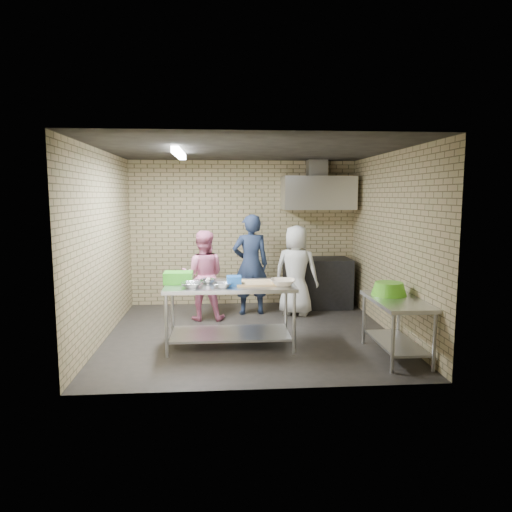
{
  "coord_description": "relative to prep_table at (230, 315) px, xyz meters",
  "views": [
    {
      "loc": [
        -0.43,
        -6.72,
        2.06
      ],
      "look_at": [
        0.1,
        0.2,
        1.15
      ],
      "focal_mm": 32.62,
      "sensor_mm": 36.0,
      "label": 1
    }
  ],
  "objects": [
    {
      "name": "floor",
      "position": [
        0.31,
        0.54,
        -0.43
      ],
      "size": [
        4.2,
        4.2,
        0.0
      ],
      "primitive_type": "plane",
      "color": "black",
      "rests_on": "ground"
    },
    {
      "name": "ceiling",
      "position": [
        0.31,
        0.54,
        2.27
      ],
      "size": [
        4.2,
        4.2,
        0.0
      ],
      "primitive_type": "plane",
      "rotation": [
        3.14,
        0.0,
        0.0
      ],
      "color": "black",
      "rests_on": "ground"
    },
    {
      "name": "back_wall",
      "position": [
        0.31,
        2.54,
        0.92
      ],
      "size": [
        4.2,
        0.06,
        2.7
      ],
      "primitive_type": "cube",
      "color": "#91845A",
      "rests_on": "ground"
    },
    {
      "name": "front_wall",
      "position": [
        0.31,
        -1.46,
        0.92
      ],
      "size": [
        4.2,
        0.06,
        2.7
      ],
      "primitive_type": "cube",
      "color": "#91845A",
      "rests_on": "ground"
    },
    {
      "name": "left_wall",
      "position": [
        -1.79,
        0.54,
        0.92
      ],
      "size": [
        0.06,
        4.0,
        2.7
      ],
      "primitive_type": "cube",
      "color": "#91845A",
      "rests_on": "ground"
    },
    {
      "name": "right_wall",
      "position": [
        2.41,
        0.54,
        0.92
      ],
      "size": [
        0.06,
        4.0,
        2.7
      ],
      "primitive_type": "cube",
      "color": "#91845A",
      "rests_on": "ground"
    },
    {
      "name": "prep_table",
      "position": [
        0.0,
        0.0,
        0.0
      ],
      "size": [
        1.74,
        0.87,
        0.87
      ],
      "primitive_type": "cube",
      "color": "#A9ACB0",
      "rests_on": "floor"
    },
    {
      "name": "side_counter",
      "position": [
        2.11,
        -0.56,
        -0.06
      ],
      "size": [
        0.6,
        1.2,
        0.75
      ],
      "primitive_type": "cube",
      "color": "silver",
      "rests_on": "floor"
    },
    {
      "name": "stove",
      "position": [
        1.66,
        2.19,
        0.02
      ],
      "size": [
        1.2,
        0.7,
        0.9
      ],
      "primitive_type": "cube",
      "color": "black",
      "rests_on": "floor"
    },
    {
      "name": "range_hood",
      "position": [
        1.66,
        2.24,
        1.67
      ],
      "size": [
        1.3,
        0.6,
        0.6
      ],
      "primitive_type": "cube",
      "color": "silver",
      "rests_on": "back_wall"
    },
    {
      "name": "hood_duct",
      "position": [
        1.66,
        2.39,
        2.12
      ],
      "size": [
        0.35,
        0.3,
        0.3
      ],
      "primitive_type": "cube",
      "color": "#A5A8AD",
      "rests_on": "back_wall"
    },
    {
      "name": "wall_shelf",
      "position": [
        1.96,
        2.43,
        1.49
      ],
      "size": [
        0.8,
        0.2,
        0.04
      ],
      "primitive_type": "cube",
      "color": "#3F2B19",
      "rests_on": "back_wall"
    },
    {
      "name": "fluorescent_fixture",
      "position": [
        -0.69,
        0.54,
        2.21
      ],
      "size": [
        0.1,
        1.25,
        0.08
      ],
      "primitive_type": "cube",
      "color": "white",
      "rests_on": "ceiling"
    },
    {
      "name": "green_crate",
      "position": [
        -0.7,
        0.12,
        0.51
      ],
      "size": [
        0.39,
        0.29,
        0.15
      ],
      "primitive_type": "cube",
      "color": "green",
      "rests_on": "prep_table"
    },
    {
      "name": "blue_tub",
      "position": [
        0.05,
        -0.1,
        0.5
      ],
      "size": [
        0.19,
        0.19,
        0.13
      ],
      "primitive_type": "cube",
      "color": "blue",
      "rests_on": "prep_table"
    },
    {
      "name": "cutting_board",
      "position": [
        0.35,
        -0.02,
        0.45
      ],
      "size": [
        0.53,
        0.41,
        0.03
      ],
      "primitive_type": "cube",
      "color": "tan",
      "rests_on": "prep_table"
    },
    {
      "name": "mixing_bowl_a",
      "position": [
        -0.5,
        -0.2,
        0.47
      ],
      "size": [
        0.3,
        0.3,
        0.07
      ],
      "primitive_type": "imported",
      "rotation": [
        0.0,
        0.0,
        -0.13
      ],
      "color": "#B7BBBF",
      "rests_on": "prep_table"
    },
    {
      "name": "mixing_bowl_b",
      "position": [
        -0.3,
        0.05,
        0.47
      ],
      "size": [
        0.23,
        0.23,
        0.06
      ],
      "primitive_type": "imported",
      "rotation": [
        0.0,
        0.0,
        -0.13
      ],
      "color": "#B3B5BA",
      "rests_on": "prep_table"
    },
    {
      "name": "mixing_bowl_c",
      "position": [
        -0.1,
        -0.22,
        0.46
      ],
      "size": [
        0.28,
        0.28,
        0.06
      ],
      "primitive_type": "imported",
      "rotation": [
        0.0,
        0.0,
        -0.13
      ],
      "color": "silver",
      "rests_on": "prep_table"
    },
    {
      "name": "ceramic_bowl",
      "position": [
        0.7,
        -0.15,
        0.48
      ],
      "size": [
        0.37,
        0.37,
        0.08
      ],
      "primitive_type": "imported",
      "rotation": [
        0.0,
        0.0,
        -0.13
      ],
      "color": "beige",
      "rests_on": "prep_table"
    },
    {
      "name": "green_basin",
      "position": [
        2.09,
        -0.31,
        0.4
      ],
      "size": [
        0.46,
        0.46,
        0.17
      ],
      "primitive_type": null,
      "color": "#59C626",
      "rests_on": "side_counter"
    },
    {
      "name": "bottle_red",
      "position": [
        1.71,
        2.43,
        1.6
      ],
      "size": [
        0.07,
        0.07,
        0.18
      ],
      "primitive_type": "cylinder",
      "color": "#B22619",
      "rests_on": "wall_shelf"
    },
    {
      "name": "bottle_green",
      "position": [
        2.11,
        2.43,
        1.58
      ],
      "size": [
        0.06,
        0.06,
        0.15
      ],
      "primitive_type": "cylinder",
      "color": "green",
      "rests_on": "wall_shelf"
    },
    {
      "name": "man_navy",
      "position": [
        0.39,
        1.75,
        0.43
      ],
      "size": [
        0.68,
        0.49,
        1.74
      ],
      "primitive_type": "imported",
      "rotation": [
        0.0,
        0.0,
        3.27
      ],
      "color": "#151A35",
      "rests_on": "floor"
    },
    {
      "name": "woman_pink",
      "position": [
        -0.42,
        1.44,
        0.31
      ],
      "size": [
        0.76,
        0.61,
        1.49
      ],
      "primitive_type": "imported",
      "rotation": [
        0.0,
        0.0,
        3.07
      ],
      "color": "pink",
      "rests_on": "floor"
    },
    {
      "name": "woman_white",
      "position": [
        1.17,
        1.64,
        0.34
      ],
      "size": [
        0.89,
        0.76,
        1.55
      ],
      "primitive_type": "imported",
      "rotation": [
        0.0,
        0.0,
        2.73
      ],
      "color": "silver",
      "rests_on": "floor"
    }
  ]
}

